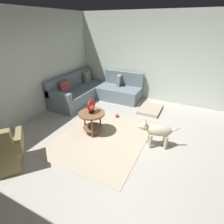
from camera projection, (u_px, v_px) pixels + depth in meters
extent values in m
cube|color=#B7B2A8|center=(128.00, 152.00, 3.63)|extent=(6.00, 6.00, 0.10)
cube|color=silver|center=(16.00, 70.00, 4.14)|extent=(6.00, 0.12, 2.70)
cube|color=silver|center=(165.00, 59.00, 5.33)|extent=(0.12, 6.00, 2.70)
cube|color=#BCAD93|center=(102.00, 138.00, 4.00)|extent=(2.30, 1.90, 0.01)
cube|color=slate|center=(81.00, 94.00, 5.84)|extent=(2.20, 0.85, 0.42)
cube|color=slate|center=(71.00, 80.00, 5.77)|extent=(2.20, 0.14, 0.46)
cube|color=slate|center=(119.00, 93.00, 5.93)|extent=(0.85, 1.40, 0.42)
cube|color=slate|center=(124.00, 78.00, 6.01)|extent=(0.14, 1.40, 0.46)
cube|color=slate|center=(58.00, 96.00, 4.88)|extent=(0.16, 0.85, 0.22)
cube|color=gray|center=(87.00, 77.00, 6.34)|extent=(0.39, 0.16, 0.38)
cube|color=#994C47|center=(65.00, 87.00, 5.34)|extent=(0.39, 0.15, 0.38)
cube|color=gray|center=(119.00, 80.00, 5.96)|extent=(0.39, 0.18, 0.38)
cube|color=olive|center=(2.00, 158.00, 3.11)|extent=(0.85, 0.85, 0.40)
cube|color=olive|center=(19.00, 140.00, 3.09)|extent=(0.47, 0.52, 0.22)
cylinder|color=brown|center=(92.00, 113.00, 3.95)|extent=(0.60, 0.60, 0.04)
cylinder|color=brown|center=(93.00, 127.00, 4.12)|extent=(0.45, 0.45, 0.02)
cylinder|color=brown|center=(85.00, 122.00, 4.16)|extent=(0.04, 0.04, 0.50)
cylinder|color=brown|center=(92.00, 129.00, 3.88)|extent=(0.04, 0.04, 0.50)
cylinder|color=brown|center=(100.00, 121.00, 4.18)|extent=(0.04, 0.04, 0.50)
cube|color=black|center=(92.00, 112.00, 3.93)|extent=(0.12, 0.08, 0.05)
torus|color=red|center=(91.00, 105.00, 3.86)|extent=(0.28, 0.06, 0.28)
cube|color=#B2A38E|center=(150.00, 109.00, 5.20)|extent=(0.80, 0.60, 0.09)
cylinder|color=beige|center=(150.00, 142.00, 3.61)|extent=(0.07, 0.07, 0.32)
cylinder|color=beige|center=(150.00, 138.00, 3.73)|extent=(0.07, 0.07, 0.32)
cylinder|color=beige|center=(166.00, 143.00, 3.58)|extent=(0.07, 0.07, 0.32)
cylinder|color=beige|center=(165.00, 139.00, 3.70)|extent=(0.07, 0.07, 0.32)
ellipsoid|color=beige|center=(159.00, 130.00, 3.54)|extent=(0.38, 0.56, 0.24)
sphere|color=beige|center=(144.00, 126.00, 3.54)|extent=(0.17, 0.17, 0.17)
ellipsoid|color=beige|center=(141.00, 127.00, 3.56)|extent=(0.11, 0.14, 0.07)
cone|color=beige|center=(146.00, 123.00, 3.45)|extent=(0.06, 0.06, 0.07)
cone|color=beige|center=(145.00, 120.00, 3.53)|extent=(0.06, 0.06, 0.07)
cylinder|color=beige|center=(175.00, 130.00, 3.49)|extent=(0.10, 0.20, 0.16)
sphere|color=red|center=(117.00, 116.00, 4.83)|extent=(0.10, 0.10, 0.10)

